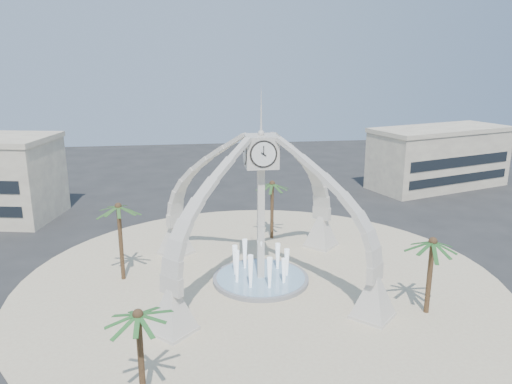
{
  "coord_description": "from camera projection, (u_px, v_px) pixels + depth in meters",
  "views": [
    {
      "loc": [
        -5.71,
        -37.89,
        18.09
      ],
      "look_at": [
        -0.12,
        2.0,
        7.22
      ],
      "focal_mm": 35.0,
      "sensor_mm": 36.0,
      "label": 1
    }
  ],
  "objects": [
    {
      "name": "building_ne",
      "position": [
        439.0,
        157.0,
        71.37
      ],
      "size": [
        21.87,
        14.17,
        8.6
      ],
      "rotation": [
        0.0,
        0.0,
        0.31
      ],
      "color": "beige",
      "rests_on": "ground"
    },
    {
      "name": "palm_east",
      "position": [
        433.0,
        243.0,
        35.14
      ],
      "size": [
        4.61,
        4.61,
        6.31
      ],
      "rotation": [
        0.0,
        0.0,
        0.19
      ],
      "color": "brown",
      "rests_on": "ground"
    },
    {
      "name": "palm_south",
      "position": [
        138.0,
        316.0,
        25.5
      ],
      "size": [
        4.26,
        4.26,
        6.08
      ],
      "rotation": [
        0.0,
        0.0,
        -0.2
      ],
      "color": "brown",
      "rests_on": "ground"
    },
    {
      "name": "plaza",
      "position": [
        261.0,
        281.0,
        41.7
      ],
      "size": [
        40.0,
        40.0,
        0.06
      ],
      "primitive_type": "cylinder",
      "color": "beige",
      "rests_on": "ground"
    },
    {
      "name": "ground",
      "position": [
        261.0,
        281.0,
        41.7
      ],
      "size": [
        140.0,
        140.0,
        0.0
      ],
      "primitive_type": "plane",
      "color": "#282828",
      "rests_on": "ground"
    },
    {
      "name": "palm_north",
      "position": [
        272.0,
        184.0,
        50.13
      ],
      "size": [
        4.45,
        4.45,
        6.55
      ],
      "rotation": [
        0.0,
        0.0,
        0.25
      ],
      "color": "brown",
      "rests_on": "ground"
    },
    {
      "name": "clock_tower",
      "position": [
        261.0,
        207.0,
        40.01
      ],
      "size": [
        17.94,
        17.94,
        16.3
      ],
      "color": "beige",
      "rests_on": "ground"
    },
    {
      "name": "fountain",
      "position": [
        261.0,
        278.0,
        41.63
      ],
      "size": [
        8.0,
        8.0,
        3.62
      ],
      "color": "gray",
      "rests_on": "ground"
    },
    {
      "name": "palm_west",
      "position": [
        118.0,
        208.0,
        40.42
      ],
      "size": [
        3.88,
        3.88,
        7.14
      ],
      "rotation": [
        0.0,
        0.0,
        0.06
      ],
      "color": "brown",
      "rests_on": "ground"
    }
  ]
}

